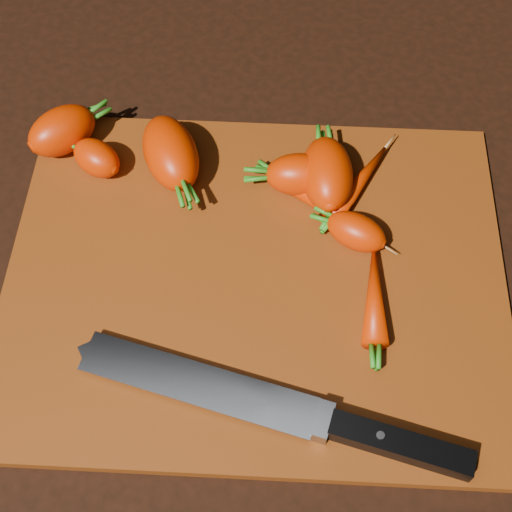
{
  "coord_description": "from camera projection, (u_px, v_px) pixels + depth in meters",
  "views": [
    {
      "loc": [
        0.02,
        -0.36,
        0.63
      ],
      "look_at": [
        0.0,
        0.01,
        0.03
      ],
      "focal_mm": 50.0,
      "sensor_mm": 36.0,
      "label": 1
    }
  ],
  "objects": [
    {
      "name": "carrot_8",
      "position": [
        374.0,
        297.0,
        0.69
      ],
      "size": [
        0.03,
        0.1,
        0.03
      ],
      "primitive_type": "ellipsoid",
      "rotation": [
        0.0,
        0.0,
        1.55
      ],
      "color": "red",
      "rests_on": "cutting_board"
    },
    {
      "name": "ground",
      "position": [
        256.0,
        282.0,
        0.73
      ],
      "size": [
        2.0,
        2.0,
        0.01
      ],
      "primitive_type": "cube",
      "color": "black"
    },
    {
      "name": "carrot_2",
      "position": [
        171.0,
        153.0,
        0.76
      ],
      "size": [
        0.09,
        0.11,
        0.06
      ],
      "primitive_type": "ellipsoid",
      "rotation": [
        0.0,
        0.0,
        -1.18
      ],
      "color": "red",
      "rests_on": "cutting_board"
    },
    {
      "name": "carrot_5",
      "position": [
        356.0,
        232.0,
        0.72
      ],
      "size": [
        0.07,
        0.06,
        0.04
      ],
      "primitive_type": "ellipsoid",
      "rotation": [
        0.0,
        0.0,
        2.67
      ],
      "color": "red",
      "rests_on": "cutting_board"
    },
    {
      "name": "carrot_3",
      "position": [
        327.0,
        174.0,
        0.75
      ],
      "size": [
        0.06,
        0.1,
        0.05
      ],
      "primitive_type": "ellipsoid",
      "rotation": [
        0.0,
        0.0,
        1.65
      ],
      "color": "red",
      "rests_on": "cutting_board"
    },
    {
      "name": "carrot_0",
      "position": [
        62.0,
        131.0,
        0.78
      ],
      "size": [
        0.09,
        0.09,
        0.05
      ],
      "primitive_type": "ellipsoid",
      "rotation": [
        0.0,
        0.0,
        0.73
      ],
      "color": "red",
      "rests_on": "cutting_board"
    },
    {
      "name": "carrot_6",
      "position": [
        359.0,
        182.0,
        0.76
      ],
      "size": [
        0.08,
        0.11,
        0.02
      ],
      "primitive_type": "ellipsoid",
      "rotation": [
        0.0,
        0.0,
        1.02
      ],
      "color": "red",
      "rests_on": "cutting_board"
    },
    {
      "name": "carrot_1",
      "position": [
        97.0,
        158.0,
        0.77
      ],
      "size": [
        0.07,
        0.06,
        0.04
      ],
      "primitive_type": "ellipsoid",
      "rotation": [
        0.0,
        0.0,
        2.54
      ],
      "color": "red",
      "rests_on": "cutting_board"
    },
    {
      "name": "knife",
      "position": [
        221.0,
        391.0,
        0.64
      ],
      "size": [
        0.36,
        0.12,
        0.02
      ],
      "rotation": [
        0.0,
        0.0,
        -0.25
      ],
      "color": "gray",
      "rests_on": "cutting_board"
    },
    {
      "name": "carrot_4",
      "position": [
        300.0,
        175.0,
        0.75
      ],
      "size": [
        0.07,
        0.05,
        0.05
      ],
      "primitive_type": "ellipsoid",
      "rotation": [
        0.0,
        0.0,
        3.18
      ],
      "color": "red",
      "rests_on": "cutting_board"
    },
    {
      "name": "carrot_7",
      "position": [
        323.0,
        206.0,
        0.74
      ],
      "size": [
        0.12,
        0.1,
        0.02
      ],
      "primitive_type": "ellipsoid",
      "rotation": [
        0.0,
        0.0,
        -0.65
      ],
      "color": "red",
      "rests_on": "cutting_board"
    },
    {
      "name": "cutting_board",
      "position": [
        256.0,
        277.0,
        0.72
      ],
      "size": [
        0.5,
        0.4,
        0.01
      ],
      "primitive_type": "cube",
      "color": "#77310A",
      "rests_on": "ground"
    }
  ]
}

